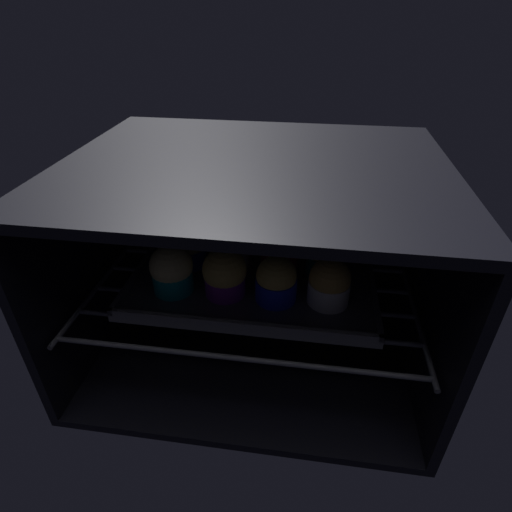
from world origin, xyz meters
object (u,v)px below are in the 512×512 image
at_px(muffin_row0_col2, 276,281).
at_px(muffin_row1_col1, 232,248).
at_px(muffin_row1_col2, 279,250).
at_px(muffin_row2_col2, 283,228).
at_px(muffin_row0_col3, 329,283).
at_px(baking_tray, 256,269).
at_px(muffin_row2_col0, 200,223).
at_px(muffin_row0_col1, 225,274).
at_px(muffin_row1_col3, 326,255).
at_px(muffin_row0_col0, 172,270).
at_px(muffin_row2_col1, 239,225).
at_px(muffin_row1_col0, 188,246).
at_px(muffin_row2_col3, 326,231).

distance_m(muffin_row0_col2, muffin_row1_col1, 0.12).
bearing_deg(muffin_row1_col2, muffin_row1_col1, -177.05).
bearing_deg(muffin_row1_col2, muffin_row2_col2, 89.71).
relative_size(muffin_row0_col3, muffin_row1_col1, 0.98).
relative_size(baking_tray, muffin_row2_col0, 4.97).
height_order(muffin_row0_col3, muffin_row2_col2, muffin_row2_col2).
height_order(muffin_row0_col2, muffin_row2_col0, muffin_row2_col0).
height_order(muffin_row0_col1, muffin_row1_col3, muffin_row1_col3).
height_order(muffin_row0_col0, muffin_row2_col1, muffin_row2_col1).
bearing_deg(muffin_row2_col0, muffin_row0_col1, -63.01).
bearing_deg(muffin_row0_col2, baking_tray, 117.60).
distance_m(muffin_row0_col1, muffin_row1_col0, 0.12).
distance_m(muffin_row1_col1, muffin_row1_col3, 0.17).
distance_m(muffin_row0_col1, muffin_row0_col2, 0.08).
distance_m(muffin_row1_col0, muffin_row2_col2, 0.18).
relative_size(muffin_row0_col1, muffin_row1_col1, 1.00).
bearing_deg(muffin_row0_col3, muffin_row2_col1, 136.62).
distance_m(muffin_row0_col3, muffin_row1_col3, 0.08).
distance_m(muffin_row0_col3, muffin_row1_col2, 0.12).
bearing_deg(baking_tray, muffin_row2_col0, 146.62).
relative_size(muffin_row0_col2, muffin_row2_col2, 0.92).
distance_m(muffin_row2_col0, muffin_row2_col1, 0.08).
distance_m(muffin_row1_col2, muffin_row1_col3, 0.08).
height_order(muffin_row0_col2, muffin_row1_col3, muffin_row1_col3).
bearing_deg(muffin_row0_col0, muffin_row0_col1, 2.14).
distance_m(baking_tray, muffin_row2_col3, 0.16).
height_order(muffin_row1_col1, muffin_row1_col3, muffin_row1_col3).
relative_size(muffin_row0_col3, muffin_row2_col2, 0.95).
relative_size(muffin_row1_col3, muffin_row2_col1, 0.98).
relative_size(muffin_row0_col0, muffin_row0_col1, 1.01).
bearing_deg(muffin_row2_col2, muffin_row2_col0, 179.88).
height_order(baking_tray, muffin_row2_col2, muffin_row2_col2).
bearing_deg(muffin_row1_col2, muffin_row0_col2, -87.87).
bearing_deg(muffin_row1_col0, muffin_row0_col0, -92.28).
bearing_deg(muffin_row2_col1, muffin_row2_col2, -1.29).
xyz_separation_m(muffin_row0_col0, muffin_row1_col0, (0.00, 0.08, -0.00)).
bearing_deg(muffin_row0_col0, muffin_row0_col2, 0.04).
relative_size(muffin_row0_col3, muffin_row1_col2, 0.96).
height_order(muffin_row2_col2, muffin_row2_col3, muffin_row2_col2).
distance_m(muffin_row0_col1, muffin_row2_col0, 0.18).
distance_m(muffin_row1_col0, muffin_row2_col3, 0.26).
height_order(baking_tray, muffin_row1_col1, muffin_row1_col1).
bearing_deg(muffin_row2_col0, muffin_row2_col3, 1.01).
relative_size(muffin_row0_col0, muffin_row1_col1, 1.02).
bearing_deg(muffin_row2_col3, muffin_row0_col3, -88.37).
bearing_deg(muffin_row1_col3, baking_tray, 178.45).
distance_m(muffin_row0_col2, muffin_row2_col3, 0.19).
bearing_deg(muffin_row0_col0, muffin_row2_col3, 34.31).
distance_m(muffin_row1_col3, muffin_row2_col0, 0.26).
bearing_deg(muffin_row0_col3, muffin_row2_col0, 147.18).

